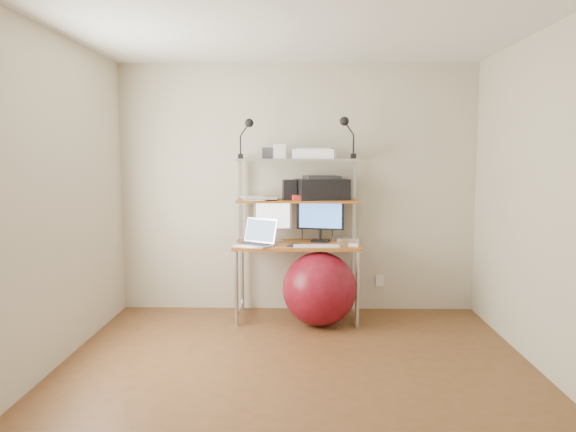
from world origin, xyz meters
name	(u,v)px	position (x,y,z in m)	size (l,w,h in m)	color
room	(296,203)	(0.00, 0.00, 1.25)	(3.60, 3.60, 3.60)	brown
computer_desk	(297,220)	(0.00, 1.50, 0.96)	(1.20, 0.60, 1.57)	#AA6121
wall_outlet	(380,281)	(0.85, 1.79, 0.30)	(0.08, 0.01, 0.12)	white
monitor_silver	(273,218)	(-0.24, 1.58, 0.96)	(0.37, 0.18, 0.42)	#ADACB1
monitor_black	(320,218)	(0.23, 1.57, 0.97)	(0.46, 0.16, 0.47)	black
laptop	(258,239)	(-0.37, 1.35, 0.79)	(0.45, 0.43, 0.31)	silver
keyboard	(316,246)	(0.18, 1.25, 0.75)	(0.43, 0.12, 0.01)	white
mouse	(353,245)	(0.53, 1.28, 0.75)	(0.09, 0.06, 0.03)	white
mac_mini	(345,239)	(0.47, 1.57, 0.76)	(0.22, 0.22, 0.04)	silver
phone	(294,245)	(-0.03, 1.29, 0.75)	(0.08, 0.15, 0.01)	black
printer	(322,188)	(0.24, 1.62, 1.26)	(0.56, 0.44, 0.23)	black
nas_cube	(290,190)	(-0.07, 1.58, 1.25)	(0.13, 0.13, 0.20)	black
red_box	(302,198)	(0.04, 1.50, 1.18)	(0.18, 0.12, 0.05)	red
scanner	(315,153)	(0.17, 1.59, 1.60)	(0.44, 0.33, 0.11)	white
box_white	(279,151)	(-0.17, 1.52, 1.62)	(0.12, 0.10, 0.14)	white
box_grey	(269,153)	(-0.28, 1.60, 1.61)	(0.11, 0.11, 0.11)	#2D2D2F
clip_lamp_left	(247,129)	(-0.47, 1.46, 1.83)	(0.15, 0.08, 0.38)	black
clip_lamp_right	(346,128)	(0.47, 1.53, 1.84)	(0.16, 0.09, 0.40)	black
exercise_ball	(319,289)	(0.21, 1.23, 0.35)	(0.69, 0.69, 0.69)	maroon
paper_stack	(258,198)	(-0.39, 1.57, 1.17)	(0.39, 0.41, 0.03)	white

